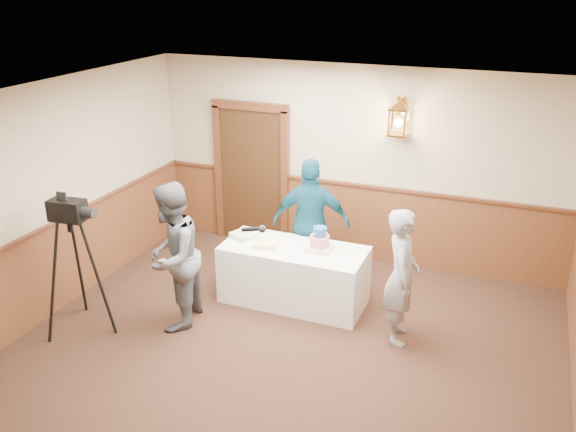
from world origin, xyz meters
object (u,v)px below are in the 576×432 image
(display_table, at_px, (294,275))
(baker, at_px, (401,276))
(assistant_p, at_px, (311,223))
(tv_camera_rig, at_px, (77,273))
(sheet_cake_yellow, at_px, (265,244))
(interviewer, at_px, (172,257))
(sheet_cake_green, at_px, (243,236))
(tiered_cake, at_px, (320,241))

(display_table, bearing_deg, baker, -14.06)
(assistant_p, height_order, tv_camera_rig, assistant_p)
(sheet_cake_yellow, distance_m, interviewer, 1.20)
(sheet_cake_green, distance_m, baker, 2.17)
(sheet_cake_yellow, bearing_deg, display_table, 15.77)
(sheet_cake_green, distance_m, tv_camera_rig, 2.07)
(display_table, bearing_deg, tv_camera_rig, -143.82)
(sheet_cake_green, height_order, interviewer, interviewer)
(tiered_cake, bearing_deg, baker, -20.03)
(tiered_cake, height_order, sheet_cake_green, tiered_cake)
(baker, relative_size, assistant_p, 0.92)
(sheet_cake_green, height_order, assistant_p, assistant_p)
(baker, height_order, tv_camera_rig, tv_camera_rig)
(tiered_cake, distance_m, sheet_cake_yellow, 0.69)
(assistant_p, relative_size, tv_camera_rig, 1.07)
(baker, distance_m, assistant_p, 1.67)
(sheet_cake_green, relative_size, baker, 0.18)
(assistant_p, bearing_deg, baker, 131.92)
(sheet_cake_green, xyz_separation_m, tv_camera_rig, (-1.36, -1.55, -0.06))
(interviewer, relative_size, tv_camera_rig, 1.09)
(tiered_cake, bearing_deg, sheet_cake_yellow, -167.87)
(interviewer, xyz_separation_m, tv_camera_rig, (-0.97, -0.50, -0.16))
(tv_camera_rig, bearing_deg, interviewer, 21.59)
(sheet_cake_yellow, distance_m, assistant_p, 0.77)
(sheet_cake_yellow, bearing_deg, sheet_cake_green, 160.77)
(tiered_cake, bearing_deg, assistant_p, 119.68)
(sheet_cake_yellow, xyz_separation_m, tv_camera_rig, (-1.73, -1.42, -0.05))
(sheet_cake_yellow, xyz_separation_m, baker, (1.77, -0.26, 0.02))
(display_table, relative_size, tiered_cake, 5.88)
(interviewer, bearing_deg, sheet_cake_yellow, 131.42)
(baker, bearing_deg, sheet_cake_green, 66.86)
(tv_camera_rig, bearing_deg, sheet_cake_green, 43.07)
(display_table, distance_m, assistant_p, 0.75)
(display_table, distance_m, tv_camera_rig, 2.60)
(tiered_cake, height_order, interviewer, interviewer)
(interviewer, xyz_separation_m, assistant_p, (1.13, 1.59, -0.01))
(baker, xyz_separation_m, tv_camera_rig, (-3.50, -1.17, -0.07))
(tiered_cake, bearing_deg, sheet_cake_green, -179.18)
(display_table, bearing_deg, interviewer, -137.35)
(sheet_cake_yellow, relative_size, interviewer, 0.17)
(display_table, xyz_separation_m, sheet_cake_green, (-0.72, 0.03, 0.41))
(tiered_cake, relative_size, assistant_p, 0.18)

